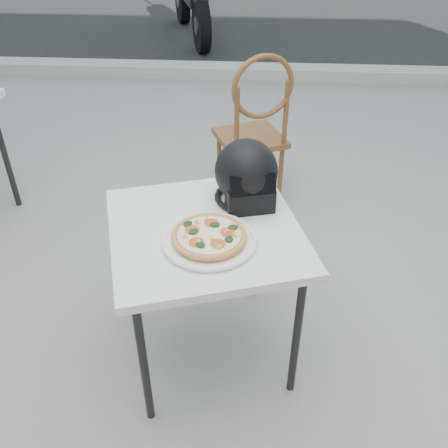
# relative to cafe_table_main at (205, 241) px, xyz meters

# --- Properties ---
(ground) EXTENTS (80.00, 80.00, 0.00)m
(ground) POSITION_rel_cafe_table_main_xyz_m (0.05, 0.57, -0.61)
(ground) COLOR gray
(ground) RESTS_ON ground
(curb) EXTENTS (30.00, 0.25, 0.12)m
(curb) POSITION_rel_cafe_table_main_xyz_m (0.05, 3.57, -0.55)
(curb) COLOR #AAA89F
(curb) RESTS_ON ground
(cafe_table_main) EXTENTS (0.88, 0.88, 0.67)m
(cafe_table_main) POSITION_rel_cafe_table_main_xyz_m (0.00, 0.00, 0.00)
(cafe_table_main) COLOR white
(cafe_table_main) RESTS_ON ground
(plate) EXTENTS (0.35, 0.35, 0.02)m
(plate) POSITION_rel_cafe_table_main_xyz_m (0.02, -0.09, 0.07)
(plate) COLOR white
(plate) RESTS_ON cafe_table_main
(pizza) EXTENTS (0.29, 0.29, 0.03)m
(pizza) POSITION_rel_cafe_table_main_xyz_m (0.02, -0.09, 0.09)
(pizza) COLOR #DC9650
(pizza) RESTS_ON plate
(helmet) EXTENTS (0.31, 0.32, 0.26)m
(helmet) POSITION_rel_cafe_table_main_xyz_m (0.15, 0.20, 0.18)
(helmet) COLOR black
(helmet) RESTS_ON cafe_table_main
(cafe_chair_main) EXTENTS (0.49, 0.49, 0.98)m
(cafe_chair_main) POSITION_rel_cafe_table_main_xyz_m (0.17, 1.22, -0.06)
(cafe_chair_main) COLOR brown
(cafe_chair_main) RESTS_ON ground
(motorcycle) EXTENTS (0.74, 1.94, 0.99)m
(motorcycle) POSITION_rel_cafe_table_main_xyz_m (-0.68, 5.05, -0.18)
(motorcycle) COLOR black
(motorcycle) RESTS_ON street_asphalt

